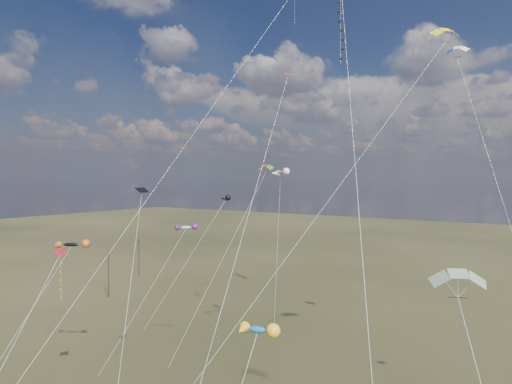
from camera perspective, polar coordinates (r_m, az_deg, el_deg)
The scene contains 16 objects.
utility_pole_near at distance 82.57m, azimuth -17.96°, elevation -9.66°, with size 1.40×0.20×8.00m.
utility_pole_far at distance 97.48m, azimuth -14.43°, elevation -7.85°, with size 1.40×0.20×8.00m.
diamond_black_high at distance 39.53m, azimuth 10.74°, elevation 18.10°, with size 10.47×17.74×36.92m.
diamond_navy_tall at distance 50.81m, azimuth 1.82°, elevation 18.63°, with size 7.24×34.54×41.56m.
diamond_black_mid at distance 40.25m, azimuth -14.85°, elevation -6.28°, with size 8.03×10.84×19.56m.
diamond_red_low at distance 44.87m, azimuth -23.62°, elevation -10.33°, with size 4.70×12.41×13.96m.
diamond_orange_center at distance 36.11m, azimuth 0.15°, elevation 1.12°, with size 4.76×22.80×30.38m.
parafoil_yellow at distance 44.43m, azimuth 22.44°, elevation 18.03°, with size 17.77×22.07×33.82m.
parafoil_blue_white at distance 51.43m, azimuth 23.93°, elevation 15.91°, with size 12.30×16.39×33.96m.
parafoil_striped at distance 27.69m, azimuth 23.99°, elevation -9.39°, with size 7.96×12.23×15.91m.
parafoil_tricolor at distance 53.43m, azimuth 1.11°, elevation 3.04°, with size 6.82×10.86×22.25m.
novelty_black_orange at distance 52.93m, azimuth -22.12°, elevation -6.15°, with size 3.40×12.42×13.77m.
novelty_orange_black at distance 64.79m, azimuth -3.84°, elevation -0.85°, with size 7.56×11.60×17.95m.
novelty_white_purple at distance 50.57m, azimuth -8.82°, elevation -4.52°, with size 6.15×8.97×15.38m.
novelty_redwhite_stripe at distance 75.88m, azimuth 3.08°, elevation 2.42°, with size 8.16×13.58×21.92m.
novelty_blue_yellow at distance 25.36m, azimuth 0.10°, elevation -16.99°, with size 2.09×7.61×12.81m.
Camera 1 is at (25.33, -20.36, 20.56)m, focal length 32.00 mm.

